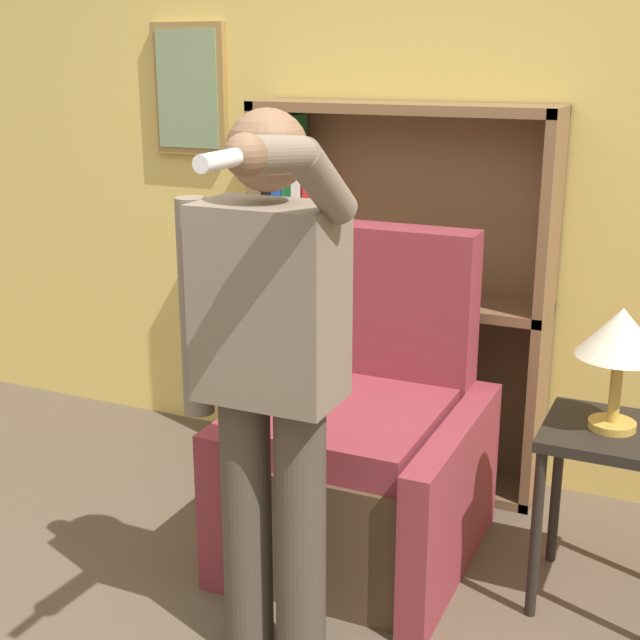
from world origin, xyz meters
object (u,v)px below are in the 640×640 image
side_table (608,462)px  table_lamp (621,338)px  armchair (365,455)px  bookcase (368,300)px  person_standing (268,371)px

side_table → table_lamp: (-0.00, -0.00, 0.43)m
table_lamp → armchair: bearing=179.9°
armchair → bookcase: bearing=111.1°
bookcase → person_standing: size_ratio=0.97×
armchair → person_standing: size_ratio=0.71×
table_lamp → bookcase: bearing=149.8°
person_standing → side_table: bearing=40.6°
armchair → table_lamp: 1.02m
side_table → person_standing: bearing=-139.4°
person_standing → table_lamp: person_standing is taller
person_standing → armchair: bearing=89.7°
bookcase → armchair: bearing=-68.9°
person_standing → side_table: 1.20m
armchair → table_lamp: bearing=-0.1°
person_standing → bookcase: bearing=100.0°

